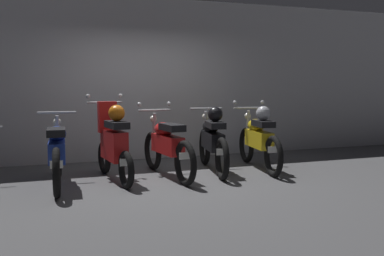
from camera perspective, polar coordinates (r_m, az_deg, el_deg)
ground_plane at (r=6.75m, az=-2.76°, el=-6.64°), size 80.00×80.00×0.00m
back_wall at (r=8.61m, az=-6.94°, el=6.30°), size 16.00×0.30×3.08m
motorbike_slot_0 at (r=6.48m, az=-17.06°, el=-2.99°), size 0.56×1.95×1.03m
motorbike_slot_1 at (r=6.68m, az=-10.12°, el=-1.90°), size 0.59×1.68×1.29m
motorbike_slot_2 at (r=6.84m, az=-3.28°, el=-2.28°), size 0.59×1.95×1.15m
motorbike_slot_3 at (r=7.24m, az=2.68°, el=-1.57°), size 0.59×1.94×1.08m
motorbike_slot_4 at (r=7.53m, az=8.63°, el=-1.33°), size 0.58×1.94×1.15m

